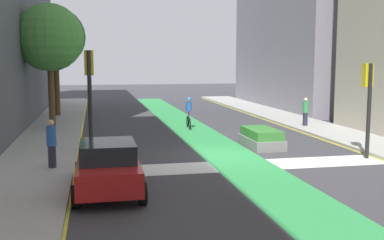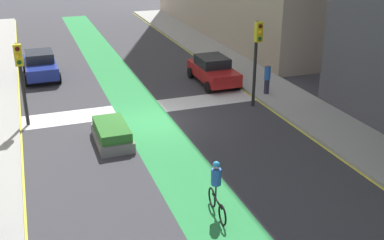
% 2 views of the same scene
% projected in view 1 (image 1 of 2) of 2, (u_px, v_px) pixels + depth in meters
% --- Properties ---
extents(ground_plane, '(120.00, 120.00, 0.00)m').
position_uv_depth(ground_plane, '(222.00, 155.00, 19.65)').
color(ground_plane, '#38383D').
extents(bike_lane_paint, '(2.40, 60.00, 0.01)m').
position_uv_depth(bike_lane_paint, '(229.00, 155.00, 19.71)').
color(bike_lane_paint, '#2D8C47').
rests_on(bike_lane_paint, ground_plane).
extents(crosswalk_band, '(12.00, 1.80, 0.01)m').
position_uv_depth(crosswalk_band, '(237.00, 166.00, 17.71)').
color(crosswalk_band, silver).
rests_on(crosswalk_band, ground_plane).
extents(sidewalk_left, '(3.00, 60.00, 0.15)m').
position_uv_depth(sidewalk_left, '(36.00, 161.00, 18.12)').
color(sidewalk_left, '#9E9E99').
rests_on(sidewalk_left, ground_plane).
extents(curb_stripe_left, '(0.16, 60.00, 0.01)m').
position_uv_depth(curb_stripe_left, '(76.00, 162.00, 18.44)').
color(curb_stripe_left, yellow).
rests_on(curb_stripe_left, ground_plane).
extents(sidewalk_right, '(3.00, 60.00, 0.15)m').
position_uv_depth(sidewalk_right, '(382.00, 147.00, 21.16)').
color(sidewalk_right, '#9E9E99').
rests_on(sidewalk_right, ground_plane).
extents(curb_stripe_right, '(0.16, 60.00, 0.01)m').
position_uv_depth(curb_stripe_right, '(352.00, 150.00, 20.87)').
color(curb_stripe_right, yellow).
rests_on(curb_stripe_right, ground_plane).
extents(traffic_signal_near_right, '(0.35, 0.52, 3.85)m').
position_uv_depth(traffic_signal_near_right, '(368.00, 92.00, 18.86)').
color(traffic_signal_near_right, black).
rests_on(traffic_signal_near_right, ground_plane).
extents(traffic_signal_near_left, '(0.35, 0.52, 4.35)m').
position_uv_depth(traffic_signal_near_left, '(90.00, 85.00, 17.87)').
color(traffic_signal_near_left, black).
rests_on(traffic_signal_near_left, ground_plane).
extents(car_red_left_near, '(2.03, 4.20, 1.57)m').
position_uv_depth(car_red_left_near, '(108.00, 166.00, 14.07)').
color(car_red_left_near, '#A51919').
rests_on(car_red_left_near, ground_plane).
extents(cyclist_in_lane, '(0.32, 1.73, 1.86)m').
position_uv_depth(cyclist_in_lane, '(189.00, 112.00, 27.31)').
color(cyclist_in_lane, black).
rests_on(cyclist_in_lane, ground_plane).
extents(pedestrian_sidewalk_right_a, '(0.34, 0.34, 1.64)m').
position_uv_depth(pedestrian_sidewalk_right_a, '(305.00, 111.00, 27.51)').
color(pedestrian_sidewalk_right_a, '#262638').
rests_on(pedestrian_sidewalk_right_a, sidewalk_right).
extents(pedestrian_sidewalk_left_a, '(0.34, 0.34, 1.73)m').
position_uv_depth(pedestrian_sidewalk_left_a, '(52.00, 143.00, 16.65)').
color(pedestrian_sidewalk_left_a, '#262638').
rests_on(pedestrian_sidewalk_left_a, sidewalk_left).
extents(street_tree_near, '(3.83, 3.83, 7.03)m').
position_uv_depth(street_tree_near, '(49.00, 38.00, 26.40)').
color(street_tree_near, brown).
rests_on(street_tree_near, sidewalk_left).
extents(street_tree_far, '(4.11, 4.11, 7.50)m').
position_uv_depth(street_tree_far, '(55.00, 37.00, 32.26)').
color(street_tree_far, brown).
rests_on(street_tree_far, sidewalk_left).
extents(median_planter, '(1.40, 2.76, 0.85)m').
position_uv_depth(median_planter, '(261.00, 138.00, 21.56)').
color(median_planter, slate).
rests_on(median_planter, ground_plane).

